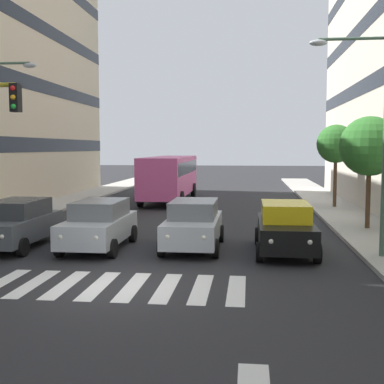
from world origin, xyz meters
TOP-DOWN VIEW (x-y plane):
  - ground_plane at (0.00, 0.00)m, footprint 180.00×180.00m
  - crosswalk_markings at (0.00, 0.00)m, footprint 6.75×2.80m
  - car_0 at (-4.69, -4.75)m, footprint 2.02×4.44m
  - car_1 at (-1.48, -5.14)m, footprint 2.02×4.44m
  - car_2 at (1.88, -4.75)m, footprint 2.02×4.44m
  - car_3 at (4.90, -4.62)m, footprint 2.02×4.44m
  - bus_behind_traffic at (1.88, -21.02)m, footprint 2.78×10.50m
  - street_lamp_left at (-7.30, -3.86)m, footprint 2.49×0.28m
  - street_tree_1 at (-8.54, -9.68)m, footprint 2.55×2.55m
  - street_tree_2 at (-8.47, -17.68)m, footprint 2.24×2.24m

SIDE VIEW (x-z plane):
  - ground_plane at x=0.00m, z-range 0.00..0.00m
  - crosswalk_markings at x=0.00m, z-range 0.00..0.01m
  - car_0 at x=-4.69m, z-range 0.03..1.75m
  - car_1 at x=-1.48m, z-range 0.03..1.75m
  - car_2 at x=1.88m, z-range 0.03..1.75m
  - car_3 at x=4.90m, z-range 0.03..1.75m
  - bus_behind_traffic at x=1.88m, z-range 0.36..3.36m
  - street_tree_1 at x=-8.54m, z-range 1.26..6.06m
  - street_tree_2 at x=-8.47m, z-range 1.41..6.22m
  - street_lamp_left at x=-7.30m, z-range 0.90..7.88m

